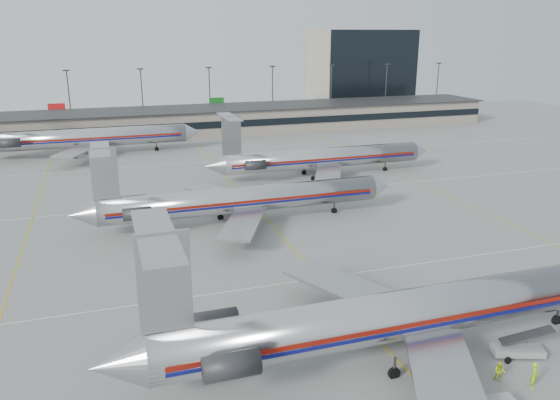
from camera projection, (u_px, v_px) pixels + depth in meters
name	position (u px, v px, depth m)	size (l,w,h in m)	color
ground	(365.00, 326.00, 46.82)	(260.00, 260.00, 0.00)	gray
apron_markings	(321.00, 278.00, 55.90)	(160.00, 0.15, 0.02)	silver
terminal	(186.00, 121.00, 134.84)	(162.00, 17.00, 6.25)	gray
light_mast_row	(177.00, 93.00, 145.98)	(163.60, 0.40, 15.28)	#38383D
distant_building	(360.00, 70.00, 177.91)	(30.00, 20.00, 25.00)	tan
jet_foreground	(404.00, 313.00, 41.56)	(47.42, 27.92, 12.41)	silver
jet_second_row	(237.00, 200.00, 71.04)	(43.13, 25.39, 11.29)	silver
jet_third_row	(319.00, 158.00, 94.49)	(41.79, 25.70, 11.43)	silver
jet_back_row	(84.00, 138.00, 110.92)	(45.91, 28.24, 12.55)	silver
belt_loader	(519.00, 349.00, 42.27)	(4.71, 2.62, 2.41)	gray
ramp_worker_near	(534.00, 375.00, 38.42)	(0.72, 0.47, 1.97)	#B5ED16
ramp_worker_far	(500.00, 372.00, 39.17)	(0.75, 0.59, 1.55)	#C7E515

